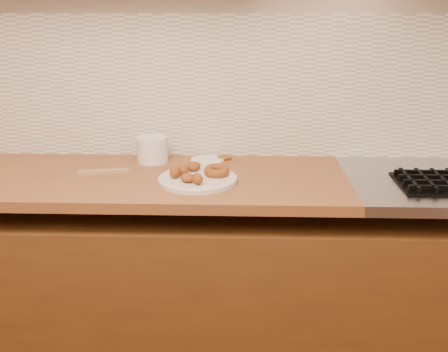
{
  "coord_description": "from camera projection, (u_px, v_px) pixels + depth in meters",
  "views": [
    {
      "loc": [
        0.09,
        -0.24,
        1.54
      ],
      "look_at": [
        0.03,
        1.6,
        0.93
      ],
      "focal_mm": 42.0,
      "sensor_mm": 36.0,
      "label": 1
    }
  ],
  "objects": [
    {
      "name": "wall_back",
      "position": [
        221.0,
        51.0,
        2.19
      ],
      "size": [
        4.0,
        0.02,
        2.7
      ],
      "primitive_type": "cube",
      "color": "beige",
      "rests_on": "ground"
    },
    {
      "name": "base_cabinet",
      "position": [
        219.0,
        292.0,
        2.2
      ],
      "size": [
        3.6,
        0.6,
        0.77
      ],
      "primitive_type": "cube",
      "color": "#593313",
      "rests_on": "floor"
    },
    {
      "name": "butcher_block",
      "position": [
        54.0,
        179.0,
        2.06
      ],
      "size": [
        2.3,
        0.62,
        0.04
      ],
      "primitive_type": "cube",
      "color": "brown",
      "rests_on": "base_cabinet"
    },
    {
      "name": "backsplash",
      "position": [
        221.0,
        87.0,
        2.23
      ],
      "size": [
        3.6,
        0.02,
        0.6
      ],
      "primitive_type": "cube",
      "color": "silver",
      "rests_on": "wall_back"
    },
    {
      "name": "donut_plate",
      "position": [
        198.0,
        179.0,
        1.97
      ],
      "size": [
        0.3,
        0.3,
        0.02
      ],
      "primitive_type": "cylinder",
      "color": "beige",
      "rests_on": "butcher_block"
    },
    {
      "name": "ring_donut",
      "position": [
        216.0,
        171.0,
        1.99
      ],
      "size": [
        0.11,
        0.12,
        0.04
      ],
      "primitive_type": "torus",
      "rotation": [
        0.1,
        0.0,
        0.18
      ],
      "color": "brown",
      "rests_on": "donut_plate"
    },
    {
      "name": "fried_dough_chunks",
      "position": [
        187.0,
        172.0,
        1.96
      ],
      "size": [
        0.15,
        0.23,
        0.05
      ],
      "color": "brown",
      "rests_on": "donut_plate"
    },
    {
      "name": "plastic_tub",
      "position": [
        152.0,
        149.0,
        2.2
      ],
      "size": [
        0.15,
        0.15,
        0.11
      ],
      "primitive_type": "cylinder",
      "rotation": [
        0.0,
        0.0,
        0.13
      ],
      "color": "silver",
      "rests_on": "butcher_block"
    },
    {
      "name": "tub_lid",
      "position": [
        207.0,
        160.0,
        2.23
      ],
      "size": [
        0.15,
        0.15,
        0.01
      ],
      "primitive_type": "cylinder",
      "rotation": [
        0.0,
        0.0,
        -0.09
      ],
      "color": "white",
      "rests_on": "butcher_block"
    },
    {
      "name": "brass_jar_lid",
      "position": [
        224.0,
        158.0,
        2.26
      ],
      "size": [
        0.07,
        0.07,
        0.01
      ],
      "primitive_type": "cylinder",
      "rotation": [
        0.0,
        0.0,
        -0.21
      ],
      "color": "#A3671D",
      "rests_on": "butcher_block"
    },
    {
      "name": "wooden_utensil",
      "position": [
        104.0,
        172.0,
        2.06
      ],
      "size": [
        0.2,
        0.06,
        0.02
      ],
      "primitive_type": "cube",
      "rotation": [
        0.0,
        0.0,
        0.21
      ],
      "color": "#957C4D",
      "rests_on": "butcher_block"
    }
  ]
}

